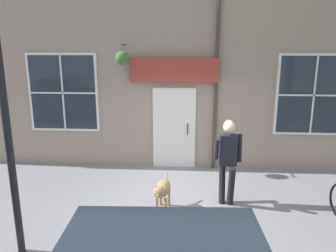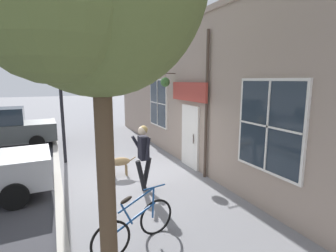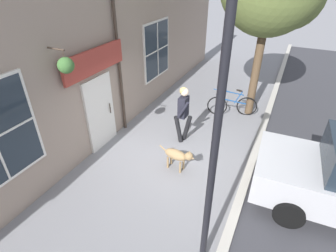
% 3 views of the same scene
% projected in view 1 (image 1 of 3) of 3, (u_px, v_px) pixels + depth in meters
% --- Properties ---
extents(ground_plane, '(90.00, 90.00, 0.00)m').
position_uv_depth(ground_plane, '(182.00, 205.00, 6.63)').
color(ground_plane, gray).
extents(storefront_facade, '(0.95, 18.00, 4.96)m').
position_uv_depth(storefront_facade, '(185.00, 72.00, 8.30)').
color(storefront_facade, gray).
rests_on(storefront_facade, ground_plane).
extents(pedestrian_walking, '(0.52, 0.54, 1.75)m').
position_uv_depth(pedestrian_walking, '(228.00, 154.00, 6.44)').
color(pedestrian_walking, black).
rests_on(pedestrian_walking, ground_plane).
extents(dog_on_leash, '(1.03, 0.35, 0.69)m').
position_uv_depth(dog_on_leash, '(162.00, 190.00, 6.27)').
color(dog_on_leash, '#997A51').
rests_on(dog_on_leash, ground_plane).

